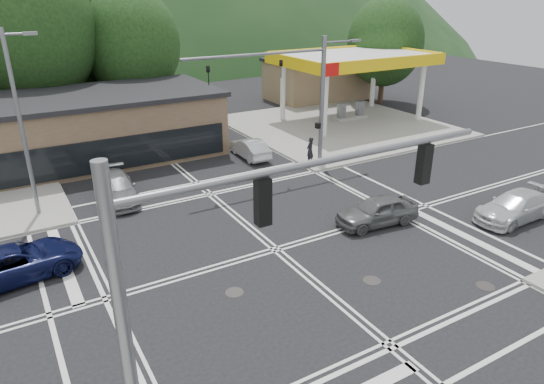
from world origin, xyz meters
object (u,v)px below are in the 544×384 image
car_silver_east (515,206)px  pedestrian (310,150)px  car_blue_west (16,263)px  car_northbound (116,188)px  car_queue_a (250,148)px  car_queue_b (156,129)px  car_grey_center (377,211)px

car_silver_east → pedestrian: pedestrian is taller
car_blue_west → car_northbound: car_blue_west is taller
car_silver_east → car_queue_a: car_silver_east is taller
car_silver_east → car_queue_a: 16.47m
car_queue_b → car_northbound: 11.88m
car_silver_east → car_northbound: size_ratio=1.00×
car_northbound → car_blue_west: bearing=-127.6°
car_blue_west → car_grey_center: (15.38, -3.50, 0.01)m
car_grey_center → car_queue_a: bearing=-171.2°
car_blue_west → car_grey_center: car_grey_center is taller
car_queue_a → car_northbound: (-9.52, -2.70, 0.04)m
car_queue_a → car_silver_east: bearing=116.3°
car_blue_west → pedestrian: pedestrian is taller
car_grey_center → car_northbound: size_ratio=0.87×
car_blue_west → car_silver_east: (21.61, -6.52, -0.01)m
car_queue_b → car_silver_east: bearing=117.2°
car_silver_east → car_northbound: 20.44m
pedestrian → car_silver_east: bearing=86.7°
car_queue_b → car_northbound: bearing=63.9°
car_queue_b → pedestrian: (6.50, -11.15, 0.34)m
car_blue_west → car_silver_east: size_ratio=1.06×
car_silver_east → car_grey_center: bearing=-116.8°
car_silver_east → car_blue_west: bearing=-107.8°
car_silver_east → car_queue_b: car_silver_east is taller
car_silver_east → car_northbound: (-16.31, 12.31, 0.00)m
car_queue_b → pedestrian: pedestrian is taller
car_queue_b → car_grey_center: bearing=104.8°
car_queue_a → pedestrian: (2.57, -3.36, 0.36)m
car_grey_center → car_queue_a: car_grey_center is taller
car_grey_center → car_queue_a: 12.01m
car_grey_center → car_queue_b: bearing=-161.0°
car_queue_b → car_queue_a: bearing=118.8°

